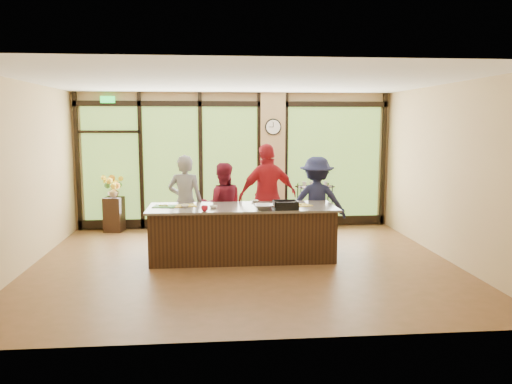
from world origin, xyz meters
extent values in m
plane|color=brown|center=(0.00, 0.00, 0.00)|extent=(7.00, 7.00, 0.00)
plane|color=silver|center=(0.00, 0.00, 3.00)|extent=(7.00, 7.00, 0.00)
plane|color=tan|center=(0.00, 3.00, 1.50)|extent=(7.00, 0.00, 7.00)
plane|color=tan|center=(-3.50, 0.00, 1.50)|extent=(0.00, 6.00, 6.00)
plane|color=tan|center=(3.50, 0.00, 1.50)|extent=(0.00, 6.00, 6.00)
cube|color=tan|center=(0.85, 2.94, 1.50)|extent=(0.55, 0.12, 3.00)
cube|color=black|center=(0.00, 2.95, 2.75)|extent=(6.90, 0.08, 0.12)
cube|color=black|center=(0.00, 2.95, 0.12)|extent=(6.90, 0.08, 0.20)
cube|color=#19D83F|center=(-2.70, 2.90, 2.83)|extent=(0.30, 0.04, 0.14)
cube|color=#487127|center=(-2.70, 2.97, 1.45)|extent=(1.20, 0.02, 2.50)
cube|color=#487127|center=(-1.40, 2.97, 1.45)|extent=(1.20, 0.02, 2.50)
cube|color=#487127|center=(-0.10, 2.97, 1.45)|extent=(1.20, 0.02, 2.50)
cube|color=#487127|center=(2.25, 2.97, 1.45)|extent=(2.10, 0.02, 2.50)
cube|color=black|center=(-3.40, 2.95, 1.50)|extent=(0.08, 0.08, 3.00)
cube|color=black|center=(-2.05, 2.95, 1.50)|extent=(0.08, 0.08, 3.00)
cube|color=black|center=(-0.75, 2.95, 1.50)|extent=(0.08, 0.08, 3.00)
cube|color=black|center=(0.55, 2.95, 1.50)|extent=(0.08, 0.08, 3.00)
cube|color=black|center=(1.15, 2.95, 1.50)|extent=(0.08, 0.08, 3.00)
cube|color=black|center=(3.40, 2.95, 1.50)|extent=(0.08, 0.08, 3.00)
cube|color=black|center=(0.00, 0.30, 0.44)|extent=(3.10, 1.00, 0.88)
cube|color=#6D665A|center=(0.00, 0.30, 0.90)|extent=(3.20, 1.10, 0.04)
cylinder|color=black|center=(0.85, 2.87, 2.25)|extent=(0.36, 0.04, 0.36)
cylinder|color=white|center=(0.85, 2.85, 2.25)|extent=(0.31, 0.01, 0.31)
cube|color=black|center=(0.85, 2.85, 2.30)|extent=(0.01, 0.00, 0.11)
cube|color=black|center=(0.80, 2.85, 2.25)|extent=(0.09, 0.00, 0.01)
imported|color=gray|center=(-1.00, 1.04, 0.88)|extent=(0.70, 0.52, 1.77)
imported|color=maroon|center=(-0.32, 1.09, 0.80)|extent=(0.79, 0.62, 1.61)
imported|color=#A91A21|center=(0.53, 1.05, 0.98)|extent=(1.23, 0.77, 1.96)
imported|color=#1A1D3A|center=(1.45, 1.02, 0.86)|extent=(1.19, 0.79, 1.72)
cube|color=black|center=(0.70, -0.05, 0.96)|extent=(0.41, 0.33, 0.07)
imported|color=silver|center=(0.33, -0.03, 0.96)|extent=(0.36, 0.36, 0.08)
cube|color=#3F8E33|center=(-1.32, 0.39, 0.93)|extent=(0.42, 0.34, 0.01)
cube|color=gold|center=(-0.98, 0.43, 0.93)|extent=(0.42, 0.35, 0.01)
cube|color=gold|center=(1.00, 0.29, 0.93)|extent=(0.45, 0.40, 0.01)
imported|color=white|center=(-0.97, 0.28, 0.94)|extent=(0.18, 0.18, 0.04)
imported|color=white|center=(-0.49, 0.17, 0.94)|extent=(0.15, 0.15, 0.04)
imported|color=white|center=(0.26, 0.75, 0.94)|extent=(0.17, 0.17, 0.03)
imported|color=#B6122B|center=(-0.64, -0.12, 0.96)|extent=(0.14, 0.14, 0.09)
cube|color=black|center=(-2.63, 2.75, 0.37)|extent=(0.43, 0.43, 0.75)
imported|color=#937950|center=(-2.63, 2.75, 0.87)|extent=(0.28, 0.28, 0.24)
cube|color=black|center=(1.78, 2.75, 0.20)|extent=(0.87, 0.67, 0.03)
cube|color=black|center=(1.78, 2.75, 0.93)|extent=(0.87, 0.67, 0.03)
cylinder|color=black|center=(1.43, 2.55, 0.49)|extent=(0.03, 0.03, 0.99)
cylinder|color=black|center=(2.13, 2.55, 0.49)|extent=(0.03, 0.03, 0.99)
cylinder|color=black|center=(1.43, 2.95, 0.49)|extent=(0.03, 0.03, 0.99)
cylinder|color=black|center=(2.13, 2.95, 0.49)|extent=(0.03, 0.03, 0.99)
imported|color=silver|center=(1.54, 2.75, 1.00)|extent=(0.14, 0.14, 0.10)
imported|color=silver|center=(1.70, 2.75, 1.00)|extent=(0.14, 0.14, 0.10)
imported|color=silver|center=(1.87, 2.75, 1.00)|extent=(0.14, 0.14, 0.10)
imported|color=silver|center=(2.02, 2.75, 1.00)|extent=(0.14, 0.14, 0.10)
camera|label=1|loc=(-0.52, -8.11, 2.33)|focal=35.00mm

